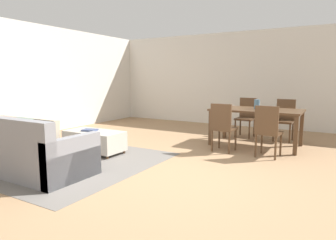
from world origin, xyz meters
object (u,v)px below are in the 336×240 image
object	(u,v)px
dining_chair_far_right	(285,117)
vase_centerpiece	(257,104)
ottoman_table	(94,140)
couch	(22,152)
dining_chair_far_left	(246,115)
dining_chair_near_right	(268,129)
dining_table	(256,113)
book_on_ottoman	(90,130)
dining_chair_near_left	(223,125)

from	to	relation	value
dining_chair_far_right	vase_centerpiece	distance (m)	0.98
vase_centerpiece	ottoman_table	bearing A→B (deg)	-138.43
couch	dining_chair_far_left	size ratio (longest dim) A/B	2.40
vase_centerpiece	dining_chair_near_right	bearing A→B (deg)	-65.00
dining_table	book_on_ottoman	world-z (taller)	dining_table
ottoman_table	dining_chair_near_left	world-z (taller)	dining_chair_near_left
couch	vase_centerpiece	size ratio (longest dim) A/B	11.50
dining_chair_near_right	dining_table	bearing A→B (deg)	115.60
dining_chair_near_left	dining_chair_far_right	world-z (taller)	same
couch	dining_chair_near_left	bearing A→B (deg)	50.38
couch	dining_chair_far_left	world-z (taller)	dining_chair_far_left
dining_chair_far_left	book_on_ottoman	world-z (taller)	dining_chair_far_left
couch	dining_table	world-z (taller)	couch
dining_chair_far_left	dining_chair_far_right	world-z (taller)	same
book_on_ottoman	dining_chair_near_left	bearing A→B (deg)	31.65
dining_chair_near_right	vase_centerpiece	world-z (taller)	vase_centerpiece
dining_table	vase_centerpiece	world-z (taller)	vase_centerpiece
dining_chair_far_left	vase_centerpiece	xyz separation A→B (m)	(0.44, -0.83, 0.34)
vase_centerpiece	book_on_ottoman	distance (m)	3.37
couch	dining_table	bearing A→B (deg)	53.48
ottoman_table	dining_chair_near_right	xyz separation A→B (m)	(2.86, 1.26, 0.28)
ottoman_table	dining_chair_near_right	bearing A→B (deg)	23.79
couch	dining_chair_far_left	bearing A→B (deg)	63.81
dining_chair_far_right	ottoman_table	bearing A→B (deg)	-133.91
couch	vase_centerpiece	bearing A→B (deg)	53.83
dining_table	book_on_ottoman	distance (m)	3.33
dining_chair_far_left	dining_chair_far_right	distance (m)	0.86
ottoman_table	vase_centerpiece	bearing A→B (deg)	41.57
couch	dining_chair_far_right	size ratio (longest dim) A/B	2.40
dining_chair_near_right	dining_chair_far_right	world-z (taller)	same
dining_chair_near_left	book_on_ottoman	distance (m)	2.48
ottoman_table	book_on_ottoman	world-z (taller)	book_on_ottoman
couch	vase_centerpiece	world-z (taller)	vase_centerpiece
couch	vase_centerpiece	xyz separation A→B (m)	(2.58, 3.53, 0.56)
couch	book_on_ottoman	world-z (taller)	couch
ottoman_table	dining_table	xyz separation A→B (m)	(2.45, 2.13, 0.44)
dining_chair_near_left	dining_chair_far_left	bearing A→B (deg)	91.24
dining_table	dining_chair_far_right	xyz separation A→B (m)	(0.42, 0.85, -0.16)
vase_centerpiece	dining_table	bearing A→B (deg)	-80.67
couch	dining_chair_near_right	xyz separation A→B (m)	(3.01, 2.63, 0.22)
dining_table	dining_chair_near_right	bearing A→B (deg)	-64.40
dining_chair_near_left	dining_chair_near_right	size ratio (longest dim) A/B	1.00
ottoman_table	dining_table	distance (m)	3.27
couch	dining_chair_near_left	size ratio (longest dim) A/B	2.40
ottoman_table	dining_table	world-z (taller)	dining_table
dining_chair_near_left	dining_chair_far_right	size ratio (longest dim) A/B	1.00
couch	dining_chair_far_right	world-z (taller)	dining_chair_far_right
vase_centerpiece	book_on_ottoman	bearing A→B (deg)	-138.82
dining_chair_near_left	vase_centerpiece	distance (m)	1.04
dining_chair_near_left	dining_chair_near_right	bearing A→B (deg)	-0.39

